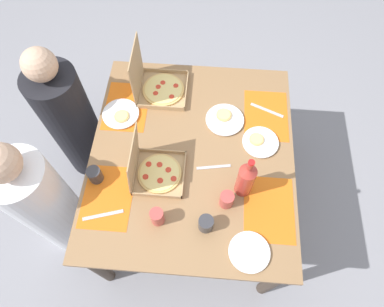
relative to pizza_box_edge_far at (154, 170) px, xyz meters
name	(u,v)px	position (x,y,z in m)	size (l,w,h in m)	color
ground_plane	(192,199)	(0.14, -0.19, -0.79)	(6.00, 6.00, 0.00)	gray
dining_table	(192,162)	(0.14, -0.19, -0.15)	(1.31, 1.15, 0.74)	#3F3328
placemat_near_left	(269,209)	(-0.15, -0.62, -0.05)	(0.36, 0.26, 0.00)	orange
placemat_near_right	(266,115)	(0.44, -0.62, -0.05)	(0.36, 0.26, 0.00)	orange
placemat_far_left	(108,197)	(-0.15, 0.23, -0.05)	(0.36, 0.26, 0.00)	orange
placemat_far_right	(127,106)	(0.44, 0.23, -0.05)	(0.36, 0.26, 0.00)	orange
pizza_box_edge_far	(154,170)	(0.00, 0.00, 0.00)	(0.27, 0.27, 0.31)	tan
pizza_box_corner_left	(158,85)	(0.57, 0.05, 0.00)	(0.29, 0.30, 0.33)	tan
plate_near_right	(225,119)	(0.38, -0.37, -0.04)	(0.23, 0.23, 0.03)	white
plate_middle	(249,252)	(-0.38, -0.51, -0.04)	(0.20, 0.20, 0.02)	white
plate_far_right	(260,142)	(0.24, -0.58, -0.04)	(0.21, 0.21, 0.03)	white
plate_near_left	(121,114)	(0.37, 0.25, -0.04)	(0.22, 0.22, 0.03)	white
soda_bottle	(246,179)	(-0.05, -0.48, 0.08)	(0.09, 0.09, 0.32)	#B2382D
cup_red	(227,200)	(-0.14, -0.39, 0.00)	(0.07, 0.07, 0.10)	#BF4742
cup_spare	(157,217)	(-0.26, -0.05, 0.01)	(0.07, 0.07, 0.11)	#BF4742
cup_clear_left	(206,224)	(-0.27, -0.29, 0.00)	(0.08, 0.08, 0.09)	#333338
cup_dark	(95,175)	(-0.05, 0.31, 0.00)	(0.08, 0.08, 0.09)	#333338
knife_by_near_left	(103,215)	(-0.25, 0.24, -0.04)	(0.21, 0.02, 0.01)	#B7B7BC
fork_by_far_right	(214,167)	(0.07, -0.32, -0.04)	(0.19, 0.02, 0.01)	#B7B7BC
knife_by_far_left	(267,110)	(0.47, -0.62, -0.04)	(0.21, 0.02, 0.01)	#B7B7BC
diner_left_seat	(47,205)	(-0.15, 0.64, -0.26)	(0.32, 0.32, 1.18)	white
diner_right_seat	(72,122)	(0.44, 0.64, -0.27)	(0.32, 0.32, 1.17)	black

